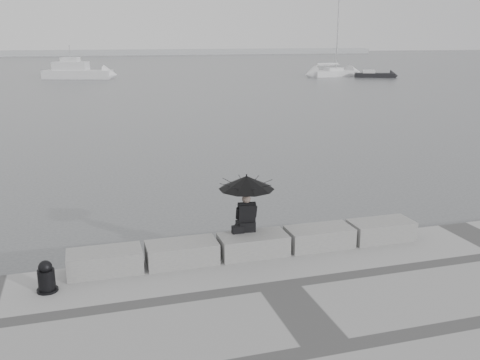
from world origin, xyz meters
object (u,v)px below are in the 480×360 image
object	(u,v)px
sailboat_right	(333,72)
motor_cruiser	(78,72)
small_motorboat	(375,75)
mooring_bollard	(46,279)
seated_person	(247,189)

from	to	relation	value
sailboat_right	motor_cruiser	distance (m)	35.23
motor_cruiser	small_motorboat	xyz separation A→B (m)	(39.21, -9.63, -0.57)
mooring_bollard	motor_cruiser	world-z (taller)	motor_cruiser
motor_cruiser	small_motorboat	distance (m)	40.38
motor_cruiser	small_motorboat	size ratio (longest dim) A/B	1.70
small_motorboat	mooring_bollard	bearing A→B (deg)	-102.08
seated_person	small_motorboat	distance (m)	65.43
mooring_bollard	motor_cruiser	size ratio (longest dim) A/B	0.07
sailboat_right	seated_person	bearing A→B (deg)	-125.43
mooring_bollard	sailboat_right	size ratio (longest dim) A/B	0.05
sailboat_right	motor_cruiser	size ratio (longest dim) A/B	1.38
small_motorboat	motor_cruiser	bearing A→B (deg)	-170.21
sailboat_right	mooring_bollard	bearing A→B (deg)	-128.36
seated_person	sailboat_right	distance (m)	66.20
sailboat_right	motor_cruiser	bearing A→B (deg)	162.63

